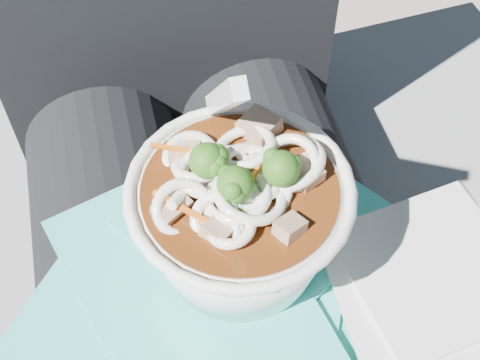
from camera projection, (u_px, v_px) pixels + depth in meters
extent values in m
cube|color=slate|center=(205.00, 308.00, 0.93)|extent=(1.04, 0.58, 0.43)
cylinder|color=black|center=(134.00, 332.00, 0.60)|extent=(0.16, 0.48, 0.16)
cylinder|color=black|center=(314.00, 291.00, 0.62)|extent=(0.16, 0.48, 0.16)
cube|color=#2CBAAA|center=(345.00, 350.00, 0.50)|extent=(0.23, 0.23, 0.00)
cube|color=#2CBAAA|center=(282.00, 215.00, 0.57)|extent=(0.17, 0.18, 0.00)
cube|color=#2CBAAA|center=(191.00, 262.00, 0.54)|extent=(0.18, 0.19, 0.00)
cube|color=#2CBAAA|center=(222.00, 341.00, 0.50)|extent=(0.22, 0.21, 0.00)
cube|color=#2CBAAA|center=(135.00, 347.00, 0.49)|extent=(0.26, 0.25, 0.00)
cube|color=#2CBAAA|center=(172.00, 238.00, 0.55)|extent=(0.21, 0.18, 0.00)
cube|color=#2CBAAA|center=(253.00, 216.00, 0.56)|extent=(0.24, 0.24, 0.00)
cube|color=silver|center=(432.00, 311.00, 0.50)|extent=(0.13, 0.13, 0.00)
cube|color=silver|center=(434.00, 268.00, 0.52)|extent=(0.15, 0.15, 0.00)
torus|color=white|center=(240.00, 190.00, 0.46)|extent=(0.16, 0.16, 0.01)
cylinder|color=#461F0A|center=(240.00, 193.00, 0.47)|extent=(0.14, 0.14, 0.01)
torus|color=white|center=(232.00, 161.00, 0.48)|extent=(0.05, 0.05, 0.04)
torus|color=white|center=(289.00, 164.00, 0.47)|extent=(0.05, 0.05, 0.04)
torus|color=white|center=(245.00, 148.00, 0.47)|extent=(0.06, 0.06, 0.03)
torus|color=white|center=(237.00, 196.00, 0.45)|extent=(0.07, 0.07, 0.02)
torus|color=white|center=(231.00, 174.00, 0.47)|extent=(0.06, 0.06, 0.01)
torus|color=white|center=(231.00, 228.00, 0.44)|extent=(0.04, 0.04, 0.02)
torus|color=white|center=(260.00, 191.00, 0.46)|extent=(0.06, 0.07, 0.03)
torus|color=white|center=(206.00, 173.00, 0.46)|extent=(0.05, 0.04, 0.03)
torus|color=white|center=(289.00, 163.00, 0.47)|extent=(0.08, 0.08, 0.03)
torus|color=white|center=(192.00, 159.00, 0.48)|extent=(0.06, 0.06, 0.03)
torus|color=white|center=(205.00, 176.00, 0.46)|extent=(0.06, 0.06, 0.02)
torus|color=white|center=(218.00, 220.00, 0.44)|extent=(0.04, 0.04, 0.03)
torus|color=white|center=(196.00, 167.00, 0.46)|extent=(0.04, 0.04, 0.02)
torus|color=white|center=(250.00, 194.00, 0.45)|extent=(0.07, 0.07, 0.03)
torus|color=white|center=(183.00, 209.00, 0.45)|extent=(0.06, 0.05, 0.04)
torus|color=white|center=(251.00, 172.00, 0.46)|extent=(0.07, 0.07, 0.02)
cylinder|color=white|center=(182.00, 192.00, 0.45)|extent=(0.03, 0.03, 0.02)
cylinder|color=white|center=(234.00, 217.00, 0.44)|extent=(0.01, 0.03, 0.02)
cylinder|color=white|center=(252.00, 169.00, 0.46)|extent=(0.02, 0.03, 0.01)
cylinder|color=#6F9B4B|center=(280.00, 179.00, 0.46)|extent=(0.01, 0.01, 0.01)
sphere|color=#1D4E12|center=(281.00, 169.00, 0.45)|extent=(0.03, 0.03, 0.03)
sphere|color=#1D4E12|center=(273.00, 161.00, 0.45)|extent=(0.01, 0.01, 0.01)
sphere|color=#1D4E12|center=(293.00, 164.00, 0.45)|extent=(0.01, 0.01, 0.01)
sphere|color=#1D4E12|center=(272.00, 157.00, 0.45)|extent=(0.01, 0.01, 0.01)
sphere|color=#1D4E12|center=(272.00, 161.00, 0.45)|extent=(0.01, 0.01, 0.01)
cylinder|color=#6F9B4B|center=(208.00, 172.00, 0.46)|extent=(0.01, 0.01, 0.01)
sphere|color=#1D4E12|center=(207.00, 161.00, 0.45)|extent=(0.03, 0.03, 0.03)
sphere|color=#1D4E12|center=(220.00, 157.00, 0.45)|extent=(0.01, 0.01, 0.01)
sphere|color=#1D4E12|center=(218.00, 163.00, 0.45)|extent=(0.01, 0.01, 0.01)
sphere|color=#1D4E12|center=(218.00, 153.00, 0.45)|extent=(0.01, 0.01, 0.01)
sphere|color=#1D4E12|center=(215.00, 167.00, 0.45)|extent=(0.01, 0.01, 0.01)
cylinder|color=#6F9B4B|center=(236.00, 195.00, 0.45)|extent=(0.01, 0.01, 0.01)
sphere|color=#1D4E12|center=(236.00, 184.00, 0.44)|extent=(0.03, 0.03, 0.03)
sphere|color=#1D4E12|center=(231.00, 191.00, 0.43)|extent=(0.01, 0.01, 0.01)
sphere|color=#1D4E12|center=(227.00, 174.00, 0.44)|extent=(0.01, 0.01, 0.01)
sphere|color=#1D4E12|center=(233.00, 190.00, 0.43)|extent=(0.01, 0.01, 0.01)
sphere|color=#1D4E12|center=(237.00, 194.00, 0.43)|extent=(0.01, 0.01, 0.01)
cube|color=orange|center=(187.00, 151.00, 0.47)|extent=(0.05, 0.02, 0.01)
cube|color=orange|center=(265.00, 170.00, 0.46)|extent=(0.04, 0.01, 0.01)
cube|color=orange|center=(183.00, 208.00, 0.44)|extent=(0.04, 0.03, 0.01)
cube|color=orange|center=(258.00, 171.00, 0.47)|extent=(0.03, 0.03, 0.01)
cube|color=orange|center=(258.00, 168.00, 0.46)|extent=(0.04, 0.04, 0.01)
cube|color=orange|center=(229.00, 193.00, 0.45)|extent=(0.01, 0.05, 0.01)
cube|color=#967054|center=(305.00, 173.00, 0.46)|extent=(0.03, 0.03, 0.01)
cube|color=#967054|center=(259.00, 127.00, 0.49)|extent=(0.04, 0.03, 0.02)
cube|color=#967054|center=(185.00, 154.00, 0.48)|extent=(0.03, 0.03, 0.02)
cube|color=#967054|center=(171.00, 208.00, 0.45)|extent=(0.03, 0.03, 0.02)
cube|color=#967054|center=(218.00, 230.00, 0.44)|extent=(0.03, 0.03, 0.02)
cube|color=#967054|center=(290.00, 228.00, 0.44)|extent=(0.02, 0.02, 0.02)
ellipsoid|color=white|center=(241.00, 197.00, 0.45)|extent=(0.03, 0.04, 0.01)
cube|color=white|center=(225.00, 98.00, 0.44)|extent=(0.01, 0.09, 0.11)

